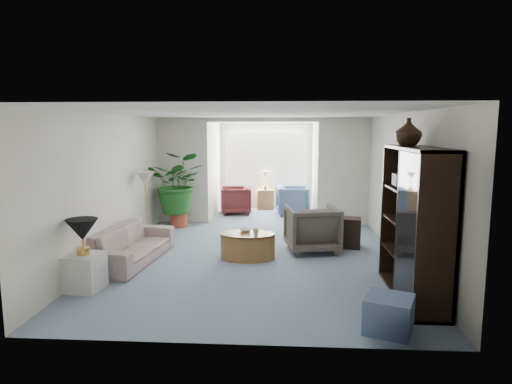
# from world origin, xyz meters

# --- Properties ---
(floor) EXTENTS (6.00, 6.00, 0.00)m
(floor) POSITION_xyz_m (0.00, 0.00, 0.00)
(floor) COLOR gray
(floor) RESTS_ON ground
(sunroom_floor) EXTENTS (2.60, 2.60, 0.00)m
(sunroom_floor) POSITION_xyz_m (0.00, 4.10, 0.00)
(sunroom_floor) COLOR gray
(sunroom_floor) RESTS_ON ground
(back_pier_left) EXTENTS (1.20, 0.12, 2.50)m
(back_pier_left) POSITION_xyz_m (-1.90, 3.00, 1.25)
(back_pier_left) COLOR white
(back_pier_left) RESTS_ON ground
(back_pier_right) EXTENTS (1.20, 0.12, 2.50)m
(back_pier_right) POSITION_xyz_m (1.90, 3.00, 1.25)
(back_pier_right) COLOR white
(back_pier_right) RESTS_ON ground
(back_header) EXTENTS (2.60, 0.12, 0.10)m
(back_header) POSITION_xyz_m (0.00, 3.00, 2.45)
(back_header) COLOR white
(back_header) RESTS_ON back_pier_left
(window_pane) EXTENTS (2.20, 0.02, 1.50)m
(window_pane) POSITION_xyz_m (0.00, 5.18, 1.40)
(window_pane) COLOR white
(window_blinds) EXTENTS (2.20, 0.02, 1.50)m
(window_blinds) POSITION_xyz_m (0.00, 5.15, 1.40)
(window_blinds) COLOR white
(framed_picture) EXTENTS (0.04, 0.50, 0.40)m
(framed_picture) POSITION_xyz_m (2.46, -0.10, 1.70)
(framed_picture) COLOR beige
(sofa) EXTENTS (1.00, 2.11, 0.60)m
(sofa) POSITION_xyz_m (-2.07, -0.20, 0.30)
(sofa) COLOR #BFB1A2
(sofa) RESTS_ON ground
(end_table) EXTENTS (0.51, 0.51, 0.51)m
(end_table) POSITION_xyz_m (-2.27, -1.55, 0.26)
(end_table) COLOR silver
(end_table) RESTS_ON ground
(table_lamp) EXTENTS (0.44, 0.44, 0.30)m
(table_lamp) POSITION_xyz_m (-2.27, -1.55, 0.86)
(table_lamp) COLOR black
(table_lamp) RESTS_ON end_table
(floor_lamp) EXTENTS (0.36, 0.36, 0.28)m
(floor_lamp) POSITION_xyz_m (-2.29, 1.33, 1.25)
(floor_lamp) COLOR beige
(floor_lamp) RESTS_ON ground
(coffee_table) EXTENTS (1.20, 1.20, 0.45)m
(coffee_table) POSITION_xyz_m (-0.11, 0.10, 0.23)
(coffee_table) COLOR olive
(coffee_table) RESTS_ON ground
(coffee_bowl) EXTENTS (0.28, 0.28, 0.05)m
(coffee_bowl) POSITION_xyz_m (-0.16, 0.20, 0.48)
(coffee_bowl) COLOR silver
(coffee_bowl) RESTS_ON coffee_table
(coffee_cup) EXTENTS (0.14, 0.14, 0.10)m
(coffee_cup) POSITION_xyz_m (0.04, -0.00, 0.50)
(coffee_cup) COLOR #BAB7A3
(coffee_cup) RESTS_ON coffee_table
(wingback_chair) EXTENTS (1.05, 1.08, 0.84)m
(wingback_chair) POSITION_xyz_m (1.03, 0.65, 0.42)
(wingback_chair) COLOR #61574C
(wingback_chair) RESTS_ON ground
(side_table_dark) EXTENTS (0.53, 0.45, 0.57)m
(side_table_dark) POSITION_xyz_m (1.73, 0.95, 0.29)
(side_table_dark) COLOR black
(side_table_dark) RESTS_ON ground
(entertainment_cabinet) EXTENTS (0.48, 1.81, 2.01)m
(entertainment_cabinet) POSITION_xyz_m (2.23, -1.50, 1.00)
(entertainment_cabinet) COLOR black
(entertainment_cabinet) RESTS_ON ground
(cabinet_urn) EXTENTS (0.37, 0.37, 0.38)m
(cabinet_urn) POSITION_xyz_m (2.23, -1.00, 2.20)
(cabinet_urn) COLOR black
(cabinet_urn) RESTS_ON entertainment_cabinet
(ottoman) EXTENTS (0.65, 0.65, 0.40)m
(ottoman) POSITION_xyz_m (1.68, -2.58, 0.20)
(ottoman) COLOR slate
(ottoman) RESTS_ON ground
(plant_pot) EXTENTS (0.40, 0.40, 0.32)m
(plant_pot) POSITION_xyz_m (-1.90, 2.52, 0.16)
(plant_pot) COLOR #A94031
(plant_pot) RESTS_ON ground
(house_plant) EXTENTS (1.27, 1.10, 1.41)m
(house_plant) POSITION_xyz_m (-1.90, 2.52, 1.03)
(house_plant) COLOR #1E5A1F
(house_plant) RESTS_ON plant_pot
(sunroom_chair_blue) EXTENTS (0.89, 0.87, 0.75)m
(sunroom_chair_blue) POSITION_xyz_m (0.74, 4.18, 0.37)
(sunroom_chair_blue) COLOR slate
(sunroom_chair_blue) RESTS_ON ground
(sunroom_chair_maroon) EXTENTS (0.87, 0.84, 0.72)m
(sunroom_chair_maroon) POSITION_xyz_m (-0.76, 4.18, 0.36)
(sunroom_chair_maroon) COLOR maroon
(sunroom_chair_maroon) RESTS_ON ground
(sunroom_table) EXTENTS (0.48, 0.39, 0.55)m
(sunroom_table) POSITION_xyz_m (-0.01, 4.93, 0.28)
(sunroom_table) COLOR olive
(sunroom_table) RESTS_ON ground
(shelf_clutter) EXTENTS (0.30, 1.09, 0.61)m
(shelf_clutter) POSITION_xyz_m (2.18, -1.62, 1.39)
(shelf_clutter) COLOR #4E4C4A
(shelf_clutter) RESTS_ON entertainment_cabinet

